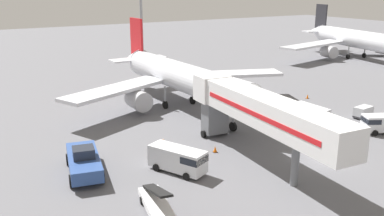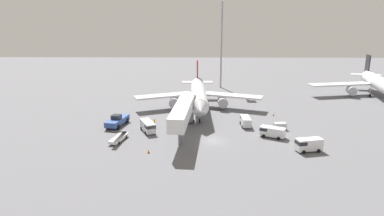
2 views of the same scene
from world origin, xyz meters
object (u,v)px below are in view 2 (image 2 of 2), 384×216
(pushback_tug, at_px, (117,121))
(belt_loader_truck, at_px, (119,137))
(jet_bridge, at_px, (184,110))
(service_van_near_right, at_px, (245,121))
(baggage_cart_mid_center, at_px, (280,126))
(safety_cone_charlie, at_px, (274,115))
(airplane_at_gate, at_px, (198,94))
(airplane_background, at_px, (380,84))
(safety_cone_bravo, at_px, (149,151))
(service_van_rear_left, at_px, (148,126))
(service_van_mid_left, at_px, (308,144))
(safety_cone_alpha, at_px, (175,127))
(apron_light_mast, at_px, (222,28))
(service_van_mid_right, at_px, (272,131))
(ground_crew_worker_foreground, at_px, (155,122))

(pushback_tug, bearing_deg, belt_loader_truck, -75.18)
(jet_bridge, height_order, service_van_near_right, jet_bridge)
(baggage_cart_mid_center, xyz_separation_m, safety_cone_charlie, (1.00, 10.61, -0.51))
(airplane_at_gate, xyz_separation_m, airplane_background, (54.73, 14.15, 0.07))
(airplane_background, bearing_deg, safety_cone_bravo, -145.24)
(service_van_rear_left, xyz_separation_m, airplane_background, (65.37, 32.72, 2.98))
(pushback_tug, bearing_deg, service_van_near_right, 0.97)
(service_van_rear_left, relative_size, safety_cone_charlie, 8.74)
(service_van_near_right, distance_m, baggage_cart_mid_center, 7.52)
(airplane_at_gate, xyz_separation_m, service_van_mid_left, (19.68, -28.67, -2.87))
(safety_cone_alpha, xyz_separation_m, safety_cone_charlie, (23.74, 10.51, -0.01))
(safety_cone_alpha, height_order, apron_light_mast, apron_light_mast)
(safety_cone_bravo, height_order, airplane_background, airplane_background)
(service_van_mid_right, bearing_deg, apron_light_mast, 97.75)
(airplane_at_gate, bearing_deg, service_van_mid_left, -55.53)
(jet_bridge, relative_size, pushback_tug, 2.78)
(service_van_mid_right, distance_m, ground_crew_worker_foreground, 25.71)
(pushback_tug, relative_size, service_van_near_right, 1.58)
(service_van_mid_left, bearing_deg, airplane_background, 50.70)
(pushback_tug, height_order, airplane_background, airplane_background)
(service_van_mid_left, relative_size, safety_cone_bravo, 7.34)
(jet_bridge, xyz_separation_m, safety_cone_bravo, (-5.86, -10.23, -4.80))
(safety_cone_bravo, relative_size, safety_cone_charlie, 1.03)
(service_van_mid_left, bearing_deg, safety_cone_bravo, -177.34)
(service_van_rear_left, distance_m, ground_crew_worker_foreground, 4.70)
(belt_loader_truck, bearing_deg, pushback_tug, 104.82)
(jet_bridge, bearing_deg, service_van_rear_left, 171.11)
(airplane_background, bearing_deg, airplane_at_gate, -165.50)
(service_van_rear_left, relative_size, apron_light_mast, 0.19)
(service_van_rear_left, height_order, apron_light_mast, apron_light_mast)
(service_van_mid_right, distance_m, safety_cone_alpha, 20.56)
(safety_cone_charlie, distance_m, airplane_background, 41.45)
(safety_cone_charlie, bearing_deg, service_van_mid_left, -87.30)
(safety_cone_charlie, height_order, airplane_background, airplane_background)
(pushback_tug, xyz_separation_m, service_van_mid_right, (32.93, -6.83, -0.01))
(jet_bridge, xyz_separation_m, ground_crew_worker_foreground, (-6.83, 5.80, -4.29))
(airplane_at_gate, distance_m, safety_cone_charlie, 19.87)
(service_van_near_right, height_order, safety_cone_charlie, service_van_near_right)
(pushback_tug, relative_size, safety_cone_charlie, 11.95)
(service_van_mid_right, height_order, safety_cone_alpha, service_van_mid_right)
(ground_crew_worker_foreground, height_order, safety_cone_charlie, ground_crew_worker_foreground)
(pushback_tug, relative_size, belt_loader_truck, 1.32)
(service_van_rear_left, bearing_deg, safety_cone_charlie, 23.61)
(safety_cone_charlie, bearing_deg, baggage_cart_mid_center, -95.37)
(safety_cone_alpha, bearing_deg, baggage_cart_mid_center, -0.26)
(service_van_mid_right, bearing_deg, belt_loader_truck, -174.71)
(baggage_cart_mid_center, relative_size, airplane_background, 0.07)
(belt_loader_truck, xyz_separation_m, airplane_background, (70.31, 38.22, 3.55))
(service_van_mid_left, height_order, ground_crew_worker_foreground, service_van_mid_left)
(safety_cone_bravo, bearing_deg, belt_loader_truck, 138.49)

